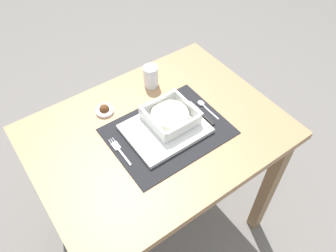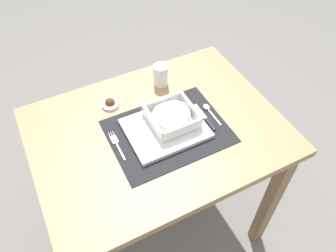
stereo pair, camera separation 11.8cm
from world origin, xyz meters
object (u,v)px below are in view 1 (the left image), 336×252
spoon (203,105)px  butter_knife (203,115)px  fork (119,149)px  bread_knife (197,116)px  porridge_bowl (171,117)px  condiment_saucer (104,110)px  dining_table (158,151)px  drinking_glass (151,77)px

spoon → butter_knife: spoon is taller
fork → butter_knife: 0.34m
fork → bread_knife: bearing=-10.1°
fork → spoon: (0.37, -0.01, 0.00)m
porridge_bowl → fork: (-0.21, 0.01, -0.03)m
fork → condiment_saucer: condiment_saucer is taller
condiment_saucer → porridge_bowl: bearing=-49.5°
bread_knife → butter_knife: bearing=-15.3°
dining_table → condiment_saucer: (-0.11, 0.19, 0.13)m
spoon → bread_knife: (-0.05, -0.03, -0.00)m
fork → bread_knife: bread_knife is taller
porridge_bowl → spoon: bearing=-0.2°
fork → drinking_glass: (0.28, 0.21, 0.03)m
fork → butter_knife: bearing=-10.8°
butter_knife → drinking_glass: size_ratio=1.57×
bread_knife → drinking_glass: (-0.04, 0.25, 0.03)m
dining_table → spoon: bearing=-1.4°
dining_table → fork: fork is taller
spoon → butter_knife: size_ratio=0.84×
porridge_bowl → fork: 0.22m
spoon → drinking_glass: 0.24m
porridge_bowl → bread_knife: porridge_bowl is taller
butter_knife → drinking_glass: 0.27m
bread_knife → drinking_glass: 0.26m
condiment_saucer → dining_table: bearing=-60.2°
dining_table → porridge_bowl: size_ratio=5.49×
condiment_saucer → bread_knife: bearing=-40.4°
spoon → condiment_saucer: (-0.32, 0.19, 0.00)m
fork → condiment_saucer: bearing=72.1°
drinking_glass → condiment_saucer: (-0.23, -0.02, -0.03)m
spoon → butter_knife: (-0.03, -0.04, -0.00)m
fork → butter_knife: butter_knife is taller
spoon → fork: bearing=174.5°
dining_table → butter_knife: bearing=-13.5°
porridge_bowl → butter_knife: size_ratio=1.16×
drinking_glass → butter_knife: bearing=-76.8°
porridge_bowl → spoon: porridge_bowl is taller
dining_table → condiment_saucer: size_ratio=13.07×
spoon → drinking_glass: size_ratio=1.31×
spoon → bread_knife: bearing=-155.0°
fork → condiment_saucer: 0.19m
drinking_glass → condiment_saucer: drinking_glass is taller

